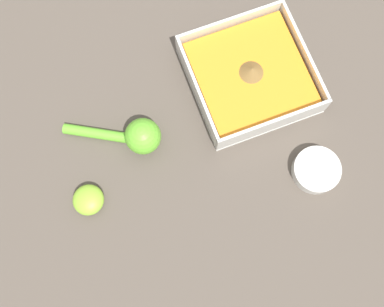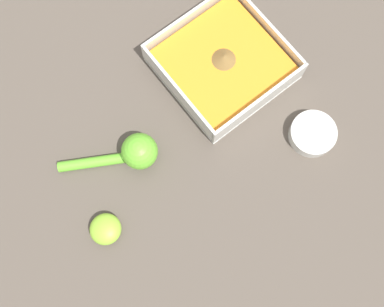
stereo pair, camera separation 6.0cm
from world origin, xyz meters
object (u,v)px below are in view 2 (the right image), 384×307
(spice_bowl, at_px, (312,134))
(lemon_half, at_px, (105,229))
(square_dish, at_px, (223,64))
(lemon_squeezer, at_px, (133,153))

(spice_bowl, height_order, lemon_half, lemon_half)
(spice_bowl, xyz_separation_m, lemon_half, (-0.42, 0.10, 0.00))
(square_dish, xyz_separation_m, lemon_squeezer, (-0.25, -0.04, 0.01))
(spice_bowl, xyz_separation_m, lemon_squeezer, (-0.29, 0.18, 0.02))
(spice_bowl, relative_size, lemon_half, 1.53)
(lemon_squeezer, distance_m, lemon_half, 0.15)
(square_dish, distance_m, lemon_half, 0.39)
(lemon_squeezer, xyz_separation_m, lemon_half, (-0.12, -0.08, -0.02))
(lemon_squeezer, height_order, lemon_half, lemon_squeezer)
(spice_bowl, bearing_deg, lemon_squeezer, 148.96)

